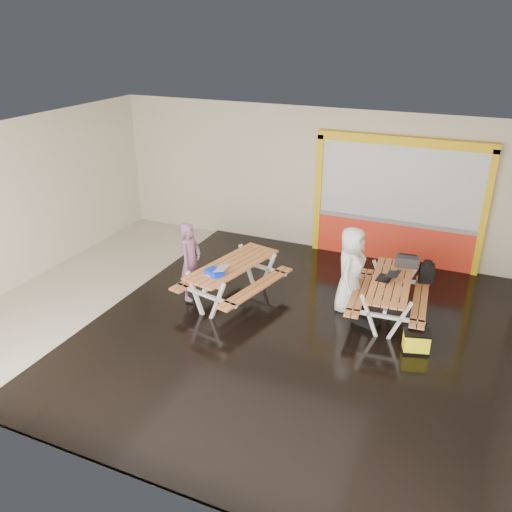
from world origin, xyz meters
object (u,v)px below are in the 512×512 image
at_px(backpack, 427,272).
at_px(fluke_bag, 416,342).
at_px(toolbox, 407,261).
at_px(laptop_left, 217,271).
at_px(person_left, 191,261).
at_px(picnic_table_left, 233,273).
at_px(picnic_table_right, 390,290).
at_px(person_right, 351,270).
at_px(blue_pouch, 214,272).
at_px(dark_case, 366,319).
at_px(laptop_right, 387,277).

xyz_separation_m(backpack, fluke_bag, (0.12, -1.82, -0.52)).
height_order(toolbox, fluke_bag, toolbox).
bearing_deg(backpack, laptop_left, -152.09).
bearing_deg(person_left, toolbox, -68.06).
distance_m(picnic_table_left, fluke_bag, 3.75).
xyz_separation_m(picnic_table_right, person_right, (-0.79, 0.04, 0.23)).
relative_size(picnic_table_left, person_right, 1.38).
relative_size(blue_pouch, toolbox, 0.71).
relative_size(person_left, dark_case, 3.56).
relative_size(person_right, laptop_right, 4.14).
bearing_deg(picnic_table_left, person_right, 16.00).
bearing_deg(picnic_table_right, toolbox, 78.46).
xyz_separation_m(picnic_table_left, backpack, (3.59, 1.41, 0.09)).
bearing_deg(person_right, backpack, -59.08).
bearing_deg(toolbox, blue_pouch, -149.11).
distance_m(person_left, toolbox, 4.32).
xyz_separation_m(laptop_right, toolbox, (0.24, 0.75, 0.05)).
height_order(picnic_table_right, laptop_left, laptop_left).
bearing_deg(person_right, laptop_right, -89.78).
height_order(laptop_left, toolbox, toolbox).
xyz_separation_m(laptop_left, blue_pouch, (-0.03, -0.06, -0.01)).
height_order(picnic_table_left, toolbox, toolbox).
bearing_deg(person_right, person_left, 108.67).
bearing_deg(toolbox, person_left, -156.94).
distance_m(person_left, blue_pouch, 0.74).
bearing_deg(person_right, fluke_bag, -124.36).
xyz_separation_m(picnic_table_right, fluke_bag, (0.67, -1.01, -0.39)).
distance_m(laptop_left, dark_case, 2.98).
distance_m(picnic_table_left, laptop_right, 3.02).
xyz_separation_m(laptop_left, laptop_right, (3.02, 1.15, -0.05)).
relative_size(blue_pouch, dark_case, 0.73).
distance_m(toolbox, fluke_bag, 1.98).
xyz_separation_m(picnic_table_right, backpack, (0.55, 0.81, 0.12)).
height_order(picnic_table_left, picnic_table_right, picnic_table_left).
height_order(laptop_right, blue_pouch, laptop_right).
bearing_deg(blue_pouch, picnic_table_right, 20.80).
bearing_deg(picnic_table_right, picnic_table_left, -168.77).
bearing_deg(laptop_left, laptop_right, 20.95).
bearing_deg(dark_case, picnic_table_left, -176.12).
distance_m(person_left, person_right, 3.17).
distance_m(dark_case, fluke_bag, 1.16).
height_order(picnic_table_left, person_right, person_right).
bearing_deg(laptop_left, person_right, 26.80).
distance_m(blue_pouch, fluke_bag, 3.87).
height_order(blue_pouch, toolbox, toolbox).
bearing_deg(fluke_bag, blue_pouch, -177.25).
distance_m(picnic_table_left, toolbox, 3.49).
distance_m(picnic_table_right, backpack, 0.99).
distance_m(person_right, fluke_bag, 1.91).
height_order(dark_case, fluke_bag, fluke_bag).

